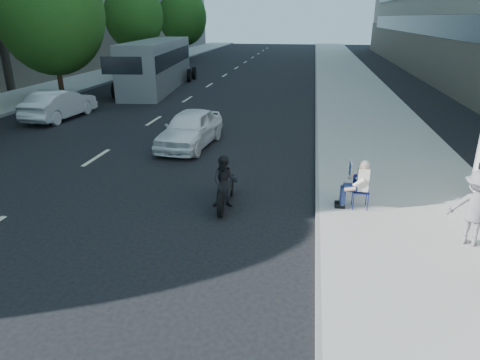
% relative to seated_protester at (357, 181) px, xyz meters
% --- Properties ---
extents(ground, '(160.00, 160.00, 0.00)m').
position_rel_seated_protester_xyz_m(ground, '(-2.41, -4.74, -0.87)').
color(ground, black).
rests_on(ground, ground).
extents(near_sidewalk, '(5.00, 120.00, 0.15)m').
position_rel_seated_protester_xyz_m(near_sidewalk, '(1.59, 15.26, -0.80)').
color(near_sidewalk, '#AAA79F').
rests_on(near_sidewalk, ground).
extents(far_sidewalk, '(4.50, 120.00, 0.15)m').
position_rel_seated_protester_xyz_m(far_sidewalk, '(-19.16, 15.26, -0.80)').
color(far_sidewalk, '#AAA79F').
rests_on(far_sidewalk, ground).
extents(tree_far_c, '(6.00, 6.00, 8.47)m').
position_rel_seated_protester_xyz_m(tree_far_c, '(-16.11, 13.26, 4.15)').
color(tree_far_c, '#382616').
rests_on(tree_far_c, ground).
extents(tree_far_d, '(4.80, 4.80, 7.65)m').
position_rel_seated_protester_xyz_m(tree_far_d, '(-16.11, 25.26, 4.01)').
color(tree_far_d, '#382616').
rests_on(tree_far_d, ground).
extents(tree_far_e, '(5.40, 5.40, 7.89)m').
position_rel_seated_protester_xyz_m(tree_far_e, '(-16.11, 39.26, 3.91)').
color(tree_far_e, '#382616').
rests_on(tree_far_e, ground).
extents(seated_protester, '(0.83, 1.12, 1.31)m').
position_rel_seated_protester_xyz_m(seated_protester, '(0.00, 0.00, 0.00)').
color(seated_protester, navy).
rests_on(seated_protester, near_sidewalk).
extents(jogger, '(1.25, 1.00, 1.68)m').
position_rel_seated_protester_xyz_m(jogger, '(2.32, -1.55, 0.12)').
color(jogger, slate).
rests_on(jogger, near_sidewalk).
extents(white_sedan_near, '(2.05, 4.33, 1.43)m').
position_rel_seated_protester_xyz_m(white_sedan_near, '(-5.90, 5.27, -0.16)').
color(white_sedan_near, white).
rests_on(white_sedan_near, ground).
extents(white_sedan_mid, '(1.85, 4.51, 1.45)m').
position_rel_seated_protester_xyz_m(white_sedan_mid, '(-13.68, 9.00, -0.15)').
color(white_sedan_mid, silver).
rests_on(white_sedan_mid, ground).
extents(motorcycle, '(0.74, 2.05, 1.42)m').
position_rel_seated_protester_xyz_m(motorcycle, '(-3.41, -0.17, -0.24)').
color(motorcycle, black).
rests_on(motorcycle, ground).
extents(bus, '(3.89, 12.29, 3.30)m').
position_rel_seated_protester_xyz_m(bus, '(-12.13, 19.27, 0.76)').
color(bus, slate).
rests_on(bus, ground).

